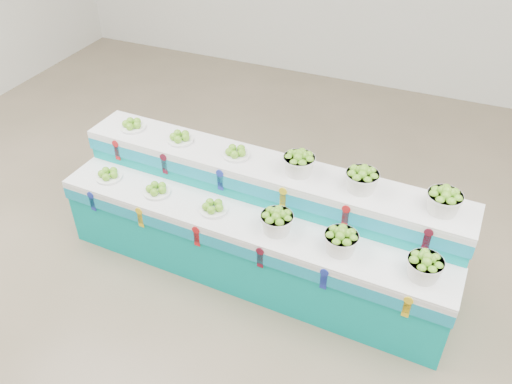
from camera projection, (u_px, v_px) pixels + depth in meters
The scene contains 14 objects.
ground at pixel (238, 326), 4.45m from camera, with size 10.00×10.00×0.00m, color #70624B.
display_stand at pixel (256, 224), 4.72m from camera, with size 3.57×0.92×1.02m, color #04A4A1, non-canonical shape.
plate_lower_left at pixel (108, 174), 4.89m from camera, with size 0.25×0.25×0.10m, color white.
plate_lower_mid at pixel (157, 189), 4.71m from camera, with size 0.25×0.25×0.10m, color white.
plate_lower_right at pixel (213, 206), 4.51m from camera, with size 0.25×0.25×0.10m, color white.
basket_lower_left at pixel (277, 221), 4.28m from camera, with size 0.27×0.27×0.20m, color silver, non-canonical shape.
basket_lower_mid at pixel (341, 241), 4.09m from camera, with size 0.27×0.27×0.20m, color silver, non-canonical shape.
basket_lower_right at pixel (425, 266), 3.87m from camera, with size 0.27×0.27×0.20m, color silver, non-canonical shape.
plate_upper_left at pixel (132, 124), 5.03m from camera, with size 0.25×0.25×0.10m, color white.
plate_upper_mid at pixel (180, 137), 4.85m from camera, with size 0.25×0.25×0.10m, color white.
plate_upper_right at pixel (236, 151), 4.65m from camera, with size 0.25×0.25×0.10m, color white.
basket_upper_left at pixel (299, 163), 4.41m from camera, with size 0.27×0.27×0.20m, color silver, non-canonical shape.
basket_upper_mid at pixel (362, 179), 4.23m from camera, with size 0.27×0.27×0.20m, color silver, non-canonical shape.
basket_upper_right at pixel (444, 200), 4.01m from camera, with size 0.27×0.27×0.20m, color silver, non-canonical shape.
Camera 1 is at (1.25, -2.57, 3.60)m, focal length 37.07 mm.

